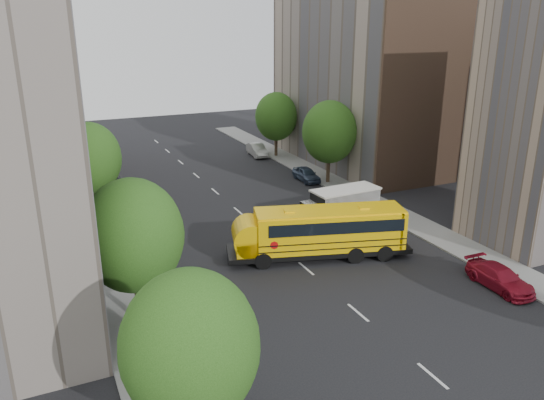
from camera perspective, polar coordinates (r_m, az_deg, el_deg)
ground at (r=36.05m, az=2.17°, el=-6.12°), size 120.00×120.00×0.00m
sidewalk_left at (r=37.47m, az=-17.45°, el=-5.93°), size 3.00×80.00×0.12m
sidewalk_right at (r=45.72m, az=12.27°, el=-1.00°), size 3.00×80.00×0.12m
lane_markings at (r=44.53m, az=-3.64°, el=-1.20°), size 0.15×64.00×0.01m
building_right_far at (r=59.47m, az=9.26°, el=12.53°), size 10.00×22.00×18.00m
building_right_sidewall at (r=50.75m, az=16.25°, el=11.02°), size 10.10×0.30×18.00m
street_tree_0 at (r=18.81m, az=-8.80°, el=-15.35°), size 4.80×4.80×7.41m
street_tree_1 at (r=27.40m, az=-14.75°, el=-3.73°), size 5.12×5.12×7.90m
street_tree_2 at (r=44.52m, az=-19.05°, el=4.28°), size 4.99×4.99×7.71m
street_tree_4 at (r=51.32m, az=6.20°, el=7.28°), size 5.25×5.25×8.10m
street_tree_5 at (r=61.81m, az=0.45°, el=8.96°), size 4.86×4.86×7.51m
school_bus at (r=35.36m, az=4.88°, el=-3.29°), size 12.52×6.13×3.46m
safari_truck at (r=41.45m, az=7.36°, el=-0.64°), size 6.81×2.85×2.86m
parked_car_0 at (r=27.80m, az=-8.64°, el=-12.57°), size 2.26×4.75×1.57m
parked_car_1 at (r=41.18m, az=-15.56°, el=-2.49°), size 1.90×4.53×1.46m
parked_car_2 at (r=53.77m, az=-17.29°, el=2.28°), size 2.42×5.21×1.44m
parked_car_3 at (r=34.57m, az=23.31°, el=-7.68°), size 1.95×4.55×1.31m
parked_car_4 at (r=52.88m, az=3.72°, el=2.79°), size 1.74×4.05×1.36m
parked_car_5 at (r=62.82m, az=-1.61°, el=5.42°), size 1.95×4.55×1.46m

